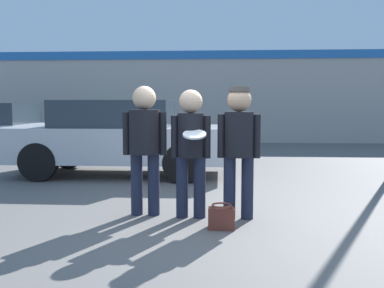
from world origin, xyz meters
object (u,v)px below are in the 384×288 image
(person_middle_with_frisbee, at_px, (191,143))
(shrub, at_px, (102,124))
(handbag, at_px, (221,217))
(parked_car_near, at_px, (119,137))
(person_left, at_px, (145,138))
(person_right, at_px, (239,140))

(person_middle_with_frisbee, distance_m, shrub, 10.31)
(shrub, distance_m, handbag, 10.92)
(person_middle_with_frisbee, bearing_deg, parked_car_near, 117.91)
(shrub, bearing_deg, person_left, -71.38)
(person_middle_with_frisbee, distance_m, handbag, 1.01)
(person_left, xyz_separation_m, parked_car_near, (-1.07, 3.05, -0.22))
(person_left, distance_m, parked_car_near, 3.24)
(person_left, relative_size, parked_car_near, 0.38)
(person_left, bearing_deg, parked_car_near, 109.33)
(parked_car_near, xyz_separation_m, handbag, (2.05, -3.63, -0.63))
(person_left, distance_m, shrub, 10.02)
(person_left, xyz_separation_m, handbag, (0.98, -0.58, -0.85))
(handbag, bearing_deg, person_middle_with_frisbee, 128.07)
(person_left, bearing_deg, person_right, -5.30)
(person_left, xyz_separation_m, person_middle_with_frisbee, (0.59, -0.09, -0.05))
(person_left, height_order, parked_car_near, person_left)
(parked_car_near, bearing_deg, person_right, -54.47)
(parked_car_near, bearing_deg, handbag, -60.59)
(parked_car_near, xyz_separation_m, shrub, (-2.13, 6.44, -0.08))
(person_left, height_order, person_right, person_left)
(person_left, xyz_separation_m, shrub, (-3.20, 9.49, -0.30))
(person_middle_with_frisbee, bearing_deg, shrub, 111.59)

